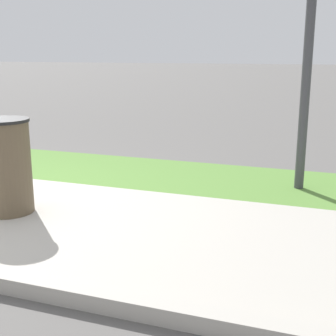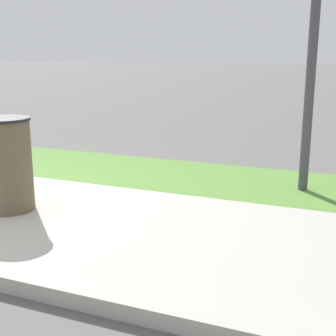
% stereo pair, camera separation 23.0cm
% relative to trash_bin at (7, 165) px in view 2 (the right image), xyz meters
% --- Properties ---
extents(grass_verge, '(18.00, 1.64, 0.01)m').
position_rel_trash_bin_xyz_m(grass_verge, '(-0.66, 1.98, -0.48)').
color(grass_verge, '#568438').
rests_on(grass_verge, ground).
extents(trash_bin, '(0.52, 0.52, 0.97)m').
position_rel_trash_bin_xyz_m(trash_bin, '(0.00, 0.00, 0.00)').
color(trash_bin, brown).
rests_on(trash_bin, ground).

